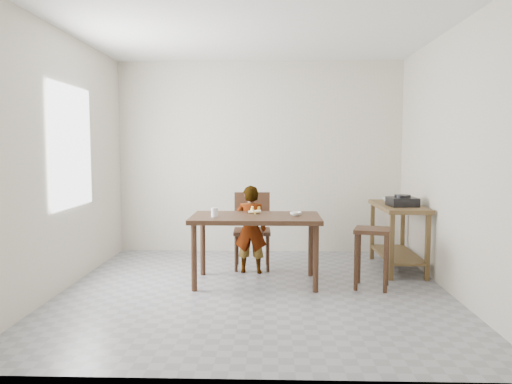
{
  "coord_description": "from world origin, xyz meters",
  "views": [
    {
      "loc": [
        0.17,
        -5.09,
        1.49
      ],
      "look_at": [
        0.0,
        0.4,
        1.0
      ],
      "focal_mm": 35.0,
      "sensor_mm": 36.0,
      "label": 1
    }
  ],
  "objects_px": {
    "prep_counter": "(398,237)",
    "dining_chair": "(252,231)",
    "dining_table": "(256,249)",
    "child": "(251,229)",
    "stool": "(372,258)"
  },
  "relations": [
    {
      "from": "prep_counter",
      "to": "dining_chair",
      "type": "xyz_separation_m",
      "value": [
        -1.79,
        -0.01,
        0.06
      ]
    },
    {
      "from": "dining_table",
      "to": "child",
      "type": "bearing_deg",
      "value": 99.51
    },
    {
      "from": "child",
      "to": "dining_chair",
      "type": "bearing_deg",
      "value": -88.18
    },
    {
      "from": "dining_chair",
      "to": "stool",
      "type": "xyz_separation_m",
      "value": [
        1.31,
        -0.84,
        -0.14
      ]
    },
    {
      "from": "child",
      "to": "stool",
      "type": "bearing_deg",
      "value": 159.17
    },
    {
      "from": "stool",
      "to": "prep_counter",
      "type": "bearing_deg",
      "value": 60.55
    },
    {
      "from": "prep_counter",
      "to": "child",
      "type": "xyz_separation_m",
      "value": [
        -1.8,
        -0.24,
        0.12
      ]
    },
    {
      "from": "child",
      "to": "stool",
      "type": "distance_m",
      "value": 1.46
    },
    {
      "from": "child",
      "to": "dining_chair",
      "type": "relative_size",
      "value": 1.13
    },
    {
      "from": "dining_chair",
      "to": "stool",
      "type": "relative_size",
      "value": 1.45
    },
    {
      "from": "prep_counter",
      "to": "dining_chair",
      "type": "bearing_deg",
      "value": -179.62
    },
    {
      "from": "prep_counter",
      "to": "child",
      "type": "height_order",
      "value": "child"
    },
    {
      "from": "dining_table",
      "to": "dining_chair",
      "type": "relative_size",
      "value": 1.51
    },
    {
      "from": "prep_counter",
      "to": "child",
      "type": "relative_size",
      "value": 1.15
    },
    {
      "from": "prep_counter",
      "to": "stool",
      "type": "xyz_separation_m",
      "value": [
        -0.48,
        -0.85,
        -0.08
      ]
    }
  ]
}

